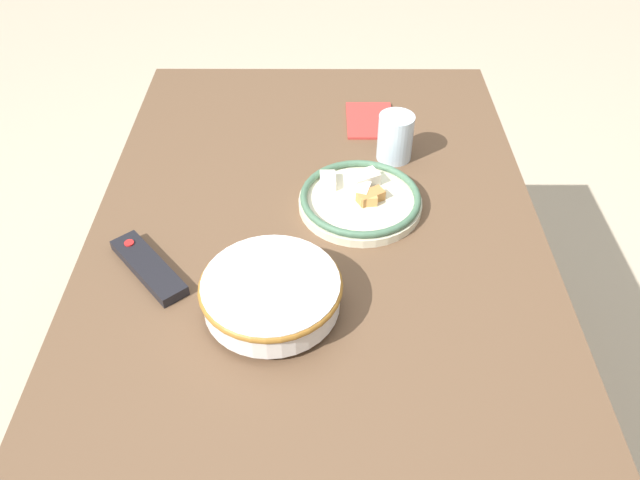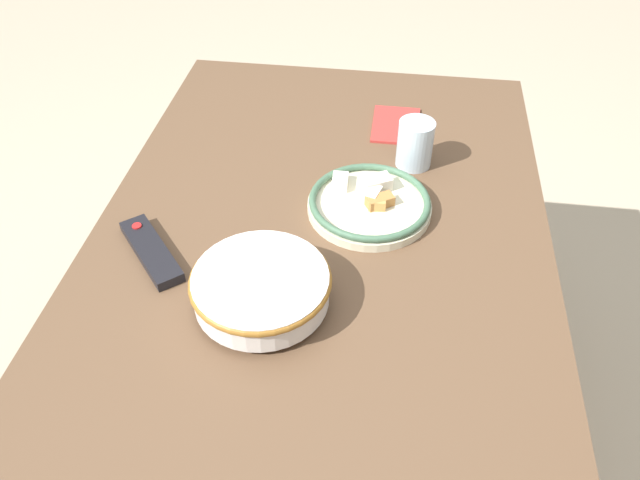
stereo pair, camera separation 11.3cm
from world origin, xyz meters
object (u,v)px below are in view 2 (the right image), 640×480
Objects in this scene: food_plate at (369,203)px; drinking_glass at (415,144)px; tv_remote at (151,251)px; noodle_bowl at (261,287)px.

drinking_glass is (0.17, -0.08, 0.03)m from food_plate.
drinking_glass is at bearing -3.53° from tv_remote.
noodle_bowl is 0.96× the size of food_plate.
noodle_bowl is 2.29× the size of drinking_glass.
tv_remote is at bearing 68.65° from noodle_bowl.
food_plate is (0.27, -0.16, -0.02)m from noodle_bowl.
noodle_bowl is at bearing -62.08° from tv_remote.
drinking_glass is (0.44, -0.24, 0.01)m from noodle_bowl.
drinking_glass is at bearing -28.54° from noodle_bowl.
drinking_glass reaches higher than food_plate.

